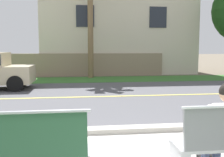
# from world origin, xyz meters

# --- Properties ---
(ground_plane) EXTENTS (140.00, 140.00, 0.00)m
(ground_plane) POSITION_xyz_m (0.00, 8.00, 0.00)
(ground_plane) COLOR #665B4C
(curb_edge) EXTENTS (44.00, 0.30, 0.11)m
(curb_edge) POSITION_xyz_m (0.00, 2.35, 0.06)
(curb_edge) COLOR #ADA89E
(curb_edge) RESTS_ON ground_plane
(street_asphalt) EXTENTS (52.00, 8.00, 0.01)m
(street_asphalt) POSITION_xyz_m (0.00, 6.50, 0.00)
(street_asphalt) COLOR #515156
(street_asphalt) RESTS_ON ground_plane
(road_centre_line) EXTENTS (48.00, 0.14, 0.01)m
(road_centre_line) POSITION_xyz_m (0.00, 6.50, 0.01)
(road_centre_line) COLOR #E0CC4C
(road_centre_line) RESTS_ON ground_plane
(far_verge_grass) EXTENTS (48.00, 2.80, 0.02)m
(far_verge_grass) POSITION_xyz_m (0.00, 11.90, 0.01)
(far_verge_grass) COLOR #38702D
(far_verge_grass) RESTS_ON ground_plane
(bench_left) EXTENTS (1.91, 0.48, 1.01)m
(bench_left) POSITION_xyz_m (-1.50, 0.25, 0.46)
(bench_left) COLOR #9EA0A8
(bench_left) RESTS_ON ground_plane
(seated_person_white) EXTENTS (0.52, 0.68, 1.25)m
(seated_person_white) POSITION_xyz_m (1.26, 0.42, 0.68)
(seated_person_white) COLOR #333D56
(seated_person_white) RESTS_ON ground_plane
(garden_wall) EXTENTS (13.00, 0.36, 1.40)m
(garden_wall) POSITION_xyz_m (-1.78, 13.98, 0.70)
(garden_wall) COLOR gray
(garden_wall) RESTS_ON ground_plane
(house_across_street) EXTENTS (10.99, 6.91, 7.26)m
(house_across_street) POSITION_xyz_m (2.16, 17.18, 3.67)
(house_across_street) COLOR beige
(house_across_street) RESTS_ON ground_plane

